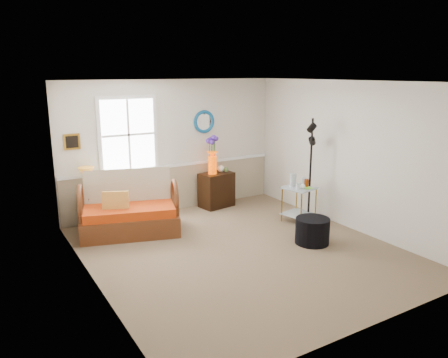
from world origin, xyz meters
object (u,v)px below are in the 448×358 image
floor_lamp (310,170)px  ottoman (312,231)px  loveseat (129,204)px  side_table (299,205)px  cabinet (216,190)px  lamp_stand (92,211)px

floor_lamp → ottoman: size_ratio=3.47×
loveseat → side_table: (2.90, -1.04, -0.20)m
cabinet → floor_lamp: (1.06, -1.64, 0.61)m
floor_lamp → ottoman: (-0.72, -0.91, -0.75)m
side_table → ottoman: size_ratio=1.20×
loveseat → lamp_stand: (-0.48, 0.66, -0.24)m
lamp_stand → ottoman: 3.91m
side_table → ottoman: side_table is taller
loveseat → floor_lamp: size_ratio=0.85×
lamp_stand → side_table: size_ratio=0.89×
cabinet → ottoman: (0.34, -2.55, -0.14)m
cabinet → side_table: cabinet is taller
loveseat → cabinet: bearing=32.3°
loveseat → floor_lamp: floor_lamp is taller
loveseat → floor_lamp: (3.13, -1.06, 0.43)m
loveseat → side_table: loveseat is taller
loveseat → cabinet: (2.06, 0.57, -0.18)m
loveseat → lamp_stand: bearing=142.8°
loveseat → ottoman: loveseat is taller
lamp_stand → cabinet: bearing=-2.0°
loveseat → ottoman: size_ratio=2.95×
loveseat → floor_lamp: 3.33m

